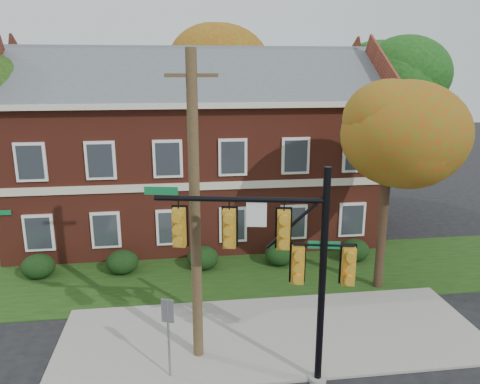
{
  "coord_description": "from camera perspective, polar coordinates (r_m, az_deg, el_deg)",
  "views": [
    {
      "loc": [
        -2.89,
        -12.66,
        8.66
      ],
      "look_at": [
        -0.83,
        3.0,
        4.49
      ],
      "focal_mm": 35.0,
      "sensor_mm": 36.0,
      "label": 1
    }
  ],
  "objects": [
    {
      "name": "ground",
      "position": [
        15.61,
        4.7,
        -18.96
      ],
      "size": [
        120.0,
        120.0,
        0.0
      ],
      "primitive_type": "plane",
      "color": "black",
      "rests_on": "ground"
    },
    {
      "name": "sidewalk",
      "position": [
        16.41,
        3.94,
        -16.93
      ],
      "size": [
        14.0,
        5.0,
        0.08
      ],
      "primitive_type": "cube",
      "color": "gray",
      "rests_on": "ground"
    },
    {
      "name": "grass_strip",
      "position": [
        20.77,
        1.19,
        -9.8
      ],
      "size": [
        30.0,
        6.0,
        0.04
      ],
      "primitive_type": "cube",
      "color": "#193811",
      "rests_on": "ground"
    },
    {
      "name": "apartment_building",
      "position": [
        24.9,
        -5.41,
        6.24
      ],
      "size": [
        18.8,
        8.8,
        9.74
      ],
      "color": "maroon",
      "rests_on": "ground"
    },
    {
      "name": "hedge_far_left",
      "position": [
        21.87,
        -23.38,
        -8.33
      ],
      "size": [
        1.4,
        1.26,
        1.05
      ],
      "primitive_type": "ellipsoid",
      "color": "black",
      "rests_on": "ground"
    },
    {
      "name": "hedge_left",
      "position": [
        21.16,
        -14.15,
        -8.29
      ],
      "size": [
        1.4,
        1.26,
        1.05
      ],
      "primitive_type": "ellipsoid",
      "color": "black",
      "rests_on": "ground"
    },
    {
      "name": "hedge_center",
      "position": [
        21.02,
        -4.54,
        -8.03
      ],
      "size": [
        1.4,
        1.26,
        1.05
      ],
      "primitive_type": "ellipsoid",
      "color": "black",
      "rests_on": "ground"
    },
    {
      "name": "hedge_right",
      "position": [
        21.45,
        4.91,
        -7.55
      ],
      "size": [
        1.4,
        1.26,
        1.05
      ],
      "primitive_type": "ellipsoid",
      "color": "black",
      "rests_on": "ground"
    },
    {
      "name": "hedge_far_right",
      "position": [
        22.43,
        13.75,
        -6.92
      ],
      "size": [
        1.4,
        1.26,
        1.05
      ],
      "primitive_type": "ellipsoid",
      "color": "black",
      "rests_on": "ground"
    },
    {
      "name": "tree_near_right",
      "position": [
        18.52,
        18.71,
        7.85
      ],
      "size": [
        4.5,
        4.25,
        8.58
      ],
      "color": "black",
      "rests_on": "ground"
    },
    {
      "name": "tree_right_rear",
      "position": [
        28.25,
        18.58,
        12.96
      ],
      "size": [
        6.3,
        5.95,
        10.62
      ],
      "color": "black",
      "rests_on": "ground"
    },
    {
      "name": "tree_far_rear",
      "position": [
        32.53,
        -3.7,
        15.08
      ],
      "size": [
        6.84,
        6.46,
        11.52
      ],
      "color": "black",
      "rests_on": "ground"
    },
    {
      "name": "traffic_signal",
      "position": [
        12.61,
        5.02,
        -7.49
      ],
      "size": [
        5.53,
        1.24,
        6.26
      ],
      "rotation": [
        0.0,
        0.0,
        -0.2
      ],
      "color": "gray",
      "rests_on": "ground"
    },
    {
      "name": "utility_pole",
      "position": [
        13.44,
        -5.51,
        -2.54
      ],
      "size": [
        1.43,
        0.31,
        9.21
      ],
      "rotation": [
        0.0,
        0.0,
        -0.0
      ],
      "color": "#483621",
      "rests_on": "ground"
    },
    {
      "name": "sign_post",
      "position": [
        13.78,
        -8.76,
        -15.77
      ],
      "size": [
        0.35,
        0.18,
        2.49
      ],
      "rotation": [
        0.0,
        0.0,
        -0.39
      ],
      "color": "slate",
      "rests_on": "ground"
    }
  ]
}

